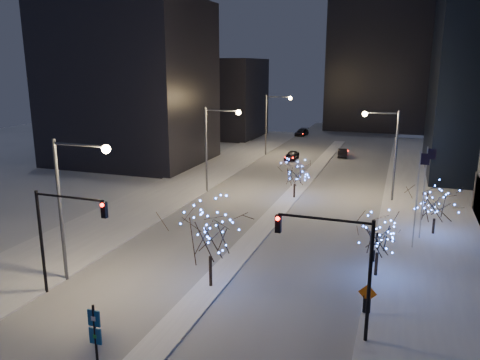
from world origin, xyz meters
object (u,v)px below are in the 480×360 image
at_px(street_lamp_w_mid, 215,138).
at_px(holiday_tree_plaza_near, 378,236).
at_px(traffic_signal_west, 59,227).
at_px(traffic_signal_east, 341,257).
at_px(street_lamp_w_near, 72,192).
at_px(car_mid, 343,153).
at_px(street_lamp_w_far, 272,116).
at_px(wayfinding_sign, 95,332).
at_px(construction_sign, 367,296).
at_px(car_far, 302,132).
at_px(holiday_tree_median_far, 295,173).
at_px(street_lamp_east, 388,143).
at_px(holiday_tree_median_near, 210,230).
at_px(car_near, 292,155).
at_px(holiday_tree_plaza_far, 436,202).

relative_size(street_lamp_w_mid, holiday_tree_plaza_near, 2.22).
xyz_separation_m(traffic_signal_west, traffic_signal_east, (17.38, 1.00, 0.00)).
height_order(street_lamp_w_near, car_mid, street_lamp_w_near).
bearing_deg(street_lamp_w_far, street_lamp_w_mid, -90.00).
bearing_deg(holiday_tree_plaza_near, wayfinding_sign, -127.85).
height_order(street_lamp_w_far, construction_sign, street_lamp_w_far).
relative_size(traffic_signal_east, holiday_tree_plaza_near, 1.56).
distance_m(street_lamp_w_mid, car_far, 49.28).
relative_size(car_mid, holiday_tree_median_far, 0.98).
xyz_separation_m(street_lamp_east, holiday_tree_plaza_near, (0.42, -20.38, -3.34)).
height_order(traffic_signal_east, holiday_tree_median_near, traffic_signal_east).
xyz_separation_m(street_lamp_w_far, traffic_signal_west, (0.50, -52.00, -1.74)).
height_order(holiday_tree_median_far, wayfinding_sign, holiday_tree_median_far).
xyz_separation_m(street_lamp_w_mid, car_near, (4.05, 22.44, -5.79)).
bearing_deg(street_lamp_w_near, construction_sign, 6.03).
distance_m(traffic_signal_west, holiday_tree_plaza_far, 30.76).
bearing_deg(street_lamp_w_near, holiday_tree_plaza_near, 21.40).
relative_size(street_lamp_w_near, traffic_signal_west, 1.43).
height_order(car_near, holiday_tree_median_far, holiday_tree_median_far).
height_order(street_lamp_w_far, car_near, street_lamp_w_far).
xyz_separation_m(street_lamp_w_mid, car_far, (0.05, 48.94, -5.77)).
height_order(street_lamp_w_mid, wayfinding_sign, street_lamp_w_mid).
relative_size(traffic_signal_east, car_near, 1.68).
bearing_deg(car_mid, holiday_tree_median_near, 82.36).
bearing_deg(traffic_signal_east, holiday_tree_plaza_far, 73.02).
bearing_deg(street_lamp_w_far, car_near, -32.32).
xyz_separation_m(street_lamp_w_mid, wayfinding_sign, (7.30, -33.00, -4.24)).
height_order(holiday_tree_median_near, wayfinding_sign, holiday_tree_median_near).
bearing_deg(holiday_tree_plaza_far, holiday_tree_plaza_near, -112.17).
relative_size(car_mid, holiday_tree_plaza_near, 0.95).
bearing_deg(car_far, traffic_signal_west, -84.66).
xyz_separation_m(holiday_tree_median_near, wayfinding_sign, (-1.68, -10.22, -1.86)).
bearing_deg(wayfinding_sign, traffic_signal_west, 138.27).
height_order(street_lamp_w_far, holiday_tree_median_far, street_lamp_w_far).
xyz_separation_m(street_lamp_east, traffic_signal_east, (-1.14, -29.00, -1.69)).
distance_m(street_lamp_w_far, holiday_tree_plaza_near, 46.75).
bearing_deg(traffic_signal_east, holiday_tree_median_near, 160.04).
bearing_deg(car_far, street_lamp_w_near, -85.04).
height_order(street_lamp_east, holiday_tree_median_near, street_lamp_east).
distance_m(traffic_signal_east, construction_sign, 4.83).
bearing_deg(street_lamp_w_far, holiday_tree_plaza_near, -65.36).
height_order(holiday_tree_plaza_near, wayfinding_sign, holiday_tree_plaza_near).
relative_size(street_lamp_w_mid, traffic_signal_west, 1.43).
height_order(street_lamp_w_far, traffic_signal_east, street_lamp_w_far).
bearing_deg(street_lamp_w_mid, wayfinding_sign, -77.52).
bearing_deg(traffic_signal_west, traffic_signal_east, 3.29).
height_order(car_far, holiday_tree_median_far, holiday_tree_median_far).
distance_m(street_lamp_w_near, car_near, 47.96).
bearing_deg(holiday_tree_plaza_far, traffic_signal_west, -139.10).
height_order(street_lamp_w_near, traffic_signal_west, street_lamp_w_near).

